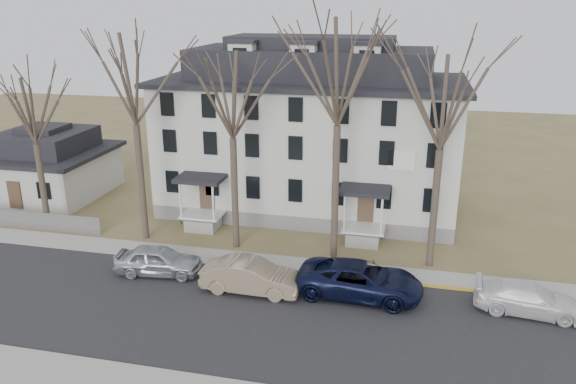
% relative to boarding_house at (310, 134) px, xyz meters
% --- Properties ---
extents(ground, '(120.00, 120.00, 0.00)m').
position_rel_boarding_house_xyz_m(ground, '(2.00, -17.95, -5.38)').
color(ground, olive).
rests_on(ground, ground).
extents(main_road, '(120.00, 10.00, 0.04)m').
position_rel_boarding_house_xyz_m(main_road, '(2.00, -15.95, -5.38)').
color(main_road, '#27272A').
rests_on(main_road, ground).
extents(far_sidewalk, '(120.00, 2.00, 0.08)m').
position_rel_boarding_house_xyz_m(far_sidewalk, '(2.00, -9.95, -5.38)').
color(far_sidewalk, '#A09F97').
rests_on(far_sidewalk, ground).
extents(yellow_curb, '(14.00, 0.25, 0.06)m').
position_rel_boarding_house_xyz_m(yellow_curb, '(7.00, -10.85, -5.38)').
color(yellow_curb, gold).
rests_on(yellow_curb, ground).
extents(boarding_house, '(20.80, 12.36, 12.05)m').
position_rel_boarding_house_xyz_m(boarding_house, '(0.00, 0.00, 0.00)').
color(boarding_house, slate).
rests_on(boarding_house, ground).
extents(small_house, '(8.70, 8.70, 5.00)m').
position_rel_boarding_house_xyz_m(small_house, '(-20.00, -1.96, -3.13)').
color(small_house, beige).
rests_on(small_house, ground).
extents(fence, '(14.00, 0.06, 1.20)m').
position_rel_boarding_house_xyz_m(fence, '(-19.00, -8.45, -5.38)').
color(fence, gray).
rests_on(fence, ground).
extents(tree_far_left, '(8.40, 8.40, 13.72)m').
position_rel_boarding_house_xyz_m(tree_far_left, '(-9.00, -8.15, 4.96)').
color(tree_far_left, '#473B31').
rests_on(tree_far_left, ground).
extents(tree_mid_left, '(7.80, 7.80, 12.74)m').
position_rel_boarding_house_xyz_m(tree_mid_left, '(-3.00, -8.15, 4.22)').
color(tree_mid_left, '#473B31').
rests_on(tree_mid_left, ground).
extents(tree_center, '(9.00, 9.00, 14.70)m').
position_rel_boarding_house_xyz_m(tree_center, '(3.00, -8.15, 5.71)').
color(tree_center, '#473B31').
rests_on(tree_center, ground).
extents(tree_mid_right, '(7.80, 7.80, 12.74)m').
position_rel_boarding_house_xyz_m(tree_mid_right, '(8.50, -8.15, 4.22)').
color(tree_mid_right, '#473B31').
rests_on(tree_mid_right, ground).
extents(tree_bungalow, '(6.60, 6.60, 10.78)m').
position_rel_boarding_house_xyz_m(tree_bungalow, '(-16.00, -8.15, 2.74)').
color(tree_bungalow, '#473B31').
rests_on(tree_bungalow, ground).
extents(car_silver, '(4.89, 2.41, 1.60)m').
position_rel_boarding_house_xyz_m(car_silver, '(-6.00, -12.60, -4.58)').
color(car_silver, '#A7ADB8').
rests_on(car_silver, ground).
extents(car_tan, '(5.17, 1.87, 1.69)m').
position_rel_boarding_house_xyz_m(car_tan, '(-0.50, -13.37, -4.53)').
color(car_tan, gray).
rests_on(car_tan, ground).
extents(car_navy, '(6.41, 3.17, 1.75)m').
position_rel_boarding_house_xyz_m(car_navy, '(5.00, -12.59, -4.51)').
color(car_navy, black).
rests_on(car_navy, ground).
extents(car_white, '(5.09, 2.44, 1.43)m').
position_rel_boarding_house_xyz_m(car_white, '(13.00, -12.42, -4.66)').
color(car_white, white).
rests_on(car_white, ground).
extents(bicycle_left, '(1.69, 0.64, 0.88)m').
position_rel_boarding_house_xyz_m(bicycle_left, '(-6.94, -5.66, -4.94)').
color(bicycle_left, black).
rests_on(bicycle_left, ground).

